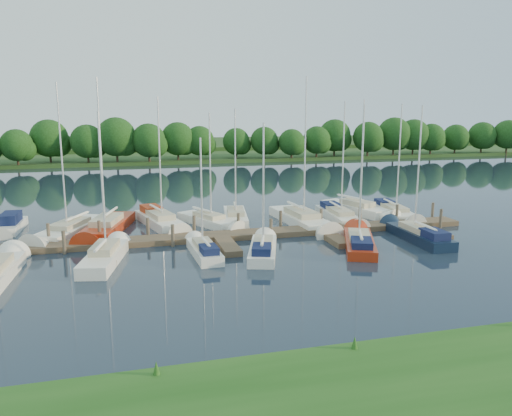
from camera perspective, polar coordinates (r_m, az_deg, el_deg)
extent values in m
plane|color=#1A2234|center=(29.99, -1.27, -7.28)|extent=(260.00, 260.00, 0.00)
cube|color=#4E3D2C|center=(37.44, -4.16, -3.22)|extent=(40.00, 2.00, 0.40)
cube|color=#4E3D2C|center=(33.98, -16.61, -5.17)|extent=(1.20, 4.00, 0.40)
cube|color=#4E3D2C|center=(34.60, -3.23, -4.42)|extent=(1.20, 4.00, 0.40)
cube|color=#4E3D2C|center=(36.98, 9.02, -3.51)|extent=(1.20, 4.00, 0.40)
cube|color=#4E3D2C|center=(40.82, 19.36, -2.62)|extent=(1.20, 4.00, 0.40)
cylinder|color=#473D33|center=(38.39, -22.60, -3.09)|extent=(0.24, 0.24, 2.00)
cylinder|color=#473D33|center=(38.06, -17.44, -2.86)|extent=(0.24, 0.24, 2.00)
cylinder|color=#473D33|center=(38.04, -12.24, -2.60)|extent=(0.24, 0.24, 2.00)
cylinder|color=#473D33|center=(38.33, -7.08, -2.32)|extent=(0.24, 0.24, 2.00)
cylinder|color=#473D33|center=(38.93, -2.03, -2.03)|extent=(0.24, 0.24, 2.00)
cylinder|color=#473D33|center=(39.81, 2.82, -1.74)|extent=(0.24, 0.24, 2.00)
cylinder|color=#473D33|center=(40.98, 7.43, -1.45)|extent=(0.24, 0.24, 2.00)
cylinder|color=#473D33|center=(42.39, 11.76, -1.17)|extent=(0.24, 0.24, 2.00)
cylinder|color=#473D33|center=(44.03, 15.79, -0.90)|extent=(0.24, 0.24, 2.00)
cylinder|color=#473D33|center=(45.87, 19.51, -0.65)|extent=(0.24, 0.24, 2.00)
cylinder|color=#473D33|center=(35.73, -21.08, -4.00)|extent=(0.24, 0.24, 2.00)
cylinder|color=#473D33|center=(35.62, -9.48, -3.43)|extent=(0.24, 0.24, 2.00)
cylinder|color=#473D33|center=(36.94, 1.71, -2.75)|extent=(0.24, 0.24, 2.00)
cylinder|color=#473D33|center=(39.55, 11.76, -2.05)|extent=(0.24, 0.24, 2.00)
cylinder|color=#473D33|center=(43.22, 20.34, -1.40)|extent=(0.24, 0.24, 2.00)
cube|color=#234219|center=(103.28, -11.19, 5.88)|extent=(180.00, 30.00, 0.60)
cube|color=#2F5123|center=(128.13, -11.96, 7.02)|extent=(220.00, 40.00, 1.40)
cylinder|color=#38281C|center=(90.24, -26.21, 4.87)|extent=(0.36, 0.36, 2.71)
sphere|color=#16350E|center=(90.00, -26.40, 6.97)|extent=(6.33, 6.33, 6.33)
sphere|color=#16350E|center=(89.99, -25.47, 6.47)|extent=(4.52, 4.52, 4.52)
cylinder|color=#38281C|center=(92.75, -22.72, 5.21)|extent=(0.36, 0.36, 2.45)
sphere|color=#16350E|center=(92.53, -22.86, 7.05)|extent=(5.71, 5.71, 5.71)
sphere|color=#16350E|center=(92.62, -22.05, 6.61)|extent=(4.08, 4.08, 4.08)
cylinder|color=#38281C|center=(90.01, -19.63, 5.27)|extent=(0.36, 0.36, 2.42)
sphere|color=#16350E|center=(89.78, -19.75, 7.14)|extent=(5.65, 5.65, 5.65)
sphere|color=#16350E|center=(89.94, -18.94, 6.69)|extent=(4.04, 4.04, 4.04)
cylinder|color=#38281C|center=(89.14, -16.09, 5.36)|extent=(0.36, 0.36, 2.21)
sphere|color=#16350E|center=(88.93, -16.18, 7.08)|extent=(5.15, 5.15, 5.15)
sphere|color=#16350E|center=(89.16, -15.44, 6.66)|extent=(3.68, 3.68, 3.68)
cylinder|color=#38281C|center=(91.50, -11.66, 5.83)|extent=(0.36, 0.36, 2.61)
sphere|color=#16350E|center=(91.27, -11.74, 7.82)|extent=(6.08, 6.08, 6.08)
sphere|color=#16350E|center=(91.60, -10.91, 7.32)|extent=(4.35, 4.35, 4.35)
cylinder|color=#38281C|center=(90.54, -9.07, 5.82)|extent=(0.36, 0.36, 2.46)
sphere|color=#16350E|center=(90.32, -9.13, 7.71)|extent=(5.73, 5.73, 5.73)
sphere|color=#16350E|center=(90.70, -8.35, 7.23)|extent=(4.09, 4.09, 4.09)
cylinder|color=#38281C|center=(92.97, -6.18, 6.05)|extent=(0.36, 0.36, 2.52)
sphere|color=#16350E|center=(92.75, -6.22, 7.94)|extent=(5.88, 5.88, 5.88)
sphere|color=#16350E|center=(93.19, -5.46, 7.45)|extent=(4.20, 4.20, 4.20)
cylinder|color=#38281C|center=(92.21, -3.10, 6.05)|extent=(0.36, 0.36, 2.52)
sphere|color=#16350E|center=(91.98, -3.12, 7.96)|extent=(5.88, 5.88, 5.88)
sphere|color=#16350E|center=(92.49, -2.37, 7.47)|extent=(4.20, 4.20, 4.20)
cylinder|color=#38281C|center=(93.94, 0.67, 6.02)|extent=(0.36, 0.36, 2.06)
sphere|color=#16350E|center=(93.74, 0.68, 7.55)|extent=(4.80, 4.80, 4.80)
sphere|color=#16350E|center=(94.26, 1.25, 7.15)|extent=(3.43, 3.43, 3.43)
cylinder|color=#38281C|center=(94.45, 4.01, 6.22)|extent=(0.36, 0.36, 2.69)
sphere|color=#16350E|center=(94.22, 4.04, 8.21)|extent=(6.28, 6.28, 6.28)
sphere|color=#16350E|center=(94.90, 4.77, 7.68)|extent=(4.49, 4.49, 4.49)
cylinder|color=#38281C|center=(95.71, 7.22, 6.21)|extent=(0.36, 0.36, 2.65)
sphere|color=#16350E|center=(95.49, 7.27, 8.15)|extent=(6.19, 6.19, 6.19)
sphere|color=#16350E|center=(96.23, 7.95, 7.63)|extent=(4.42, 4.42, 4.42)
cylinder|color=#38281C|center=(97.77, 9.60, 6.20)|extent=(0.36, 0.36, 2.49)
sphere|color=#16350E|center=(97.56, 9.66, 7.98)|extent=(5.82, 5.82, 5.82)
sphere|color=#16350E|center=(98.31, 10.26, 7.50)|extent=(4.16, 4.16, 4.16)
cylinder|color=#38281C|center=(99.02, 11.94, 6.18)|extent=(0.36, 0.36, 2.52)
sphere|color=#16350E|center=(98.81, 12.01, 7.96)|extent=(5.88, 5.88, 5.88)
sphere|color=#16350E|center=(99.61, 12.59, 7.48)|extent=(4.20, 4.20, 4.20)
cylinder|color=#38281C|center=(102.29, 14.60, 6.13)|extent=(0.36, 0.36, 2.22)
sphere|color=#16350E|center=(102.11, 14.67, 7.65)|extent=(5.17, 5.17, 5.17)
sphere|color=#16350E|center=(102.87, 15.14, 7.23)|extent=(3.69, 3.69, 3.69)
cylinder|color=#38281C|center=(107.05, 17.02, 6.30)|extent=(0.36, 0.36, 2.52)
sphere|color=#16350E|center=(106.86, 17.12, 7.94)|extent=(5.88, 5.88, 5.88)
sphere|color=#16350E|center=(107.74, 17.61, 7.49)|extent=(4.20, 4.20, 4.20)
cylinder|color=#38281C|center=(108.53, 18.96, 6.33)|extent=(0.36, 0.36, 2.86)
sphere|color=#16350E|center=(108.33, 19.08, 8.17)|extent=(6.68, 6.68, 6.68)
sphere|color=#16350E|center=(109.34, 19.62, 7.66)|extent=(4.77, 4.77, 4.77)
cylinder|color=#38281C|center=(112.81, 21.06, 6.28)|extent=(0.36, 0.36, 2.56)
sphere|color=#16350E|center=(112.62, 21.17, 7.87)|extent=(5.98, 5.98, 5.98)
sphere|color=#16350E|center=(113.58, 21.61, 7.42)|extent=(4.27, 4.27, 4.27)
cylinder|color=#38281C|center=(115.49, 23.32, 6.08)|extent=(0.36, 0.36, 2.04)
sphere|color=#16350E|center=(115.33, 23.42, 7.31)|extent=(4.75, 4.75, 4.75)
sphere|color=#16350E|center=(116.15, 23.73, 6.97)|extent=(3.40, 3.40, 3.40)
cylinder|color=#38281C|center=(117.55, 25.65, 6.07)|extent=(0.36, 0.36, 2.47)
sphere|color=#16350E|center=(117.37, 25.77, 7.54)|extent=(5.76, 5.76, 5.76)
sphere|color=#16350E|center=(118.37, 26.14, 7.13)|extent=(4.12, 4.12, 4.12)
cube|color=white|center=(44.38, -26.17, -2.14)|extent=(1.72, 4.87, 1.02)
cone|color=white|center=(42.09, -26.87, -2.88)|extent=(0.83, 1.47, 0.80)
cube|color=#121A3F|center=(44.21, -26.26, -1.11)|extent=(1.34, 2.69, 0.91)
cube|color=white|center=(41.57, -20.18, -2.51)|extent=(5.41, 8.19, 1.05)
cone|color=white|center=(38.29, -23.17, -3.87)|extent=(2.20, 3.01, 1.12)
cube|color=#B7AB8D|center=(41.09, -20.52, -1.73)|extent=(3.04, 3.97, 0.48)
cylinder|color=silver|center=(39.97, -21.33, 5.50)|extent=(0.12, 0.12, 10.79)
cylinder|color=silver|center=(42.02, -19.73, -0.87)|extent=(1.61, 3.30, 0.10)
cylinder|color=white|center=(42.02, -19.73, -0.87)|extent=(1.53, 2.98, 0.20)
cube|color=#9F270E|center=(41.37, -16.48, -2.34)|extent=(4.36, 8.50, 1.25)
cone|color=#9F270E|center=(37.59, -18.25, -3.79)|extent=(1.86, 3.07, 1.15)
cube|color=#B7AB8D|center=(40.81, -16.70, -1.36)|extent=(2.63, 4.01, 0.57)
cylinder|color=silver|center=(39.64, -17.31, 6.09)|extent=(0.12, 0.12, 11.05)
cylinder|color=silver|center=(41.87, -16.25, -0.39)|extent=(1.06, 3.58, 0.10)
cylinder|color=white|center=(41.87, -16.25, -0.39)|extent=(1.05, 3.21, 0.20)
cube|color=white|center=(42.43, -10.99, -1.75)|extent=(3.82, 7.49, 1.19)
cone|color=white|center=(39.12, -9.26, -2.78)|extent=(1.63, 2.70, 1.01)
cube|color=#B7AB8D|center=(41.93, -10.87, -0.81)|extent=(2.30, 3.53, 0.54)
cube|color=#983216|center=(44.12, -11.89, -0.11)|extent=(1.93, 2.46, 0.60)
cylinder|color=silver|center=(40.89, -10.95, 5.56)|extent=(0.12, 0.12, 9.74)
cylinder|color=silver|center=(42.85, -11.37, 0.02)|extent=(0.94, 3.16, 0.10)
cylinder|color=white|center=(42.85, -11.37, 0.02)|extent=(0.94, 2.84, 0.20)
cube|color=white|center=(42.15, -5.65, -1.68)|extent=(4.43, 6.51, 1.04)
cone|color=white|center=(39.66, -2.96, -2.46)|extent=(1.79, 2.40, 0.89)
cube|color=#B7AB8D|center=(41.75, -5.41, -0.87)|extent=(2.47, 3.17, 0.47)
cylinder|color=silver|center=(40.83, -5.26, 4.78)|extent=(0.12, 0.12, 8.61)
cylinder|color=silver|center=(42.44, -6.18, -0.17)|extent=(1.36, 2.62, 0.10)
cylinder|color=white|center=(42.44, -6.18, -0.17)|extent=(1.31, 2.38, 0.20)
cube|color=white|center=(43.47, -2.37, -1.24)|extent=(2.92, 6.82, 1.08)
cone|color=white|center=(40.26, -2.13, -2.24)|extent=(1.30, 2.43, 0.92)
cube|color=#B7AB8D|center=(43.01, -2.36, -0.44)|extent=(1.86, 3.16, 0.49)
cylinder|color=silver|center=(42.02, -2.38, 5.23)|extent=(0.12, 0.12, 8.92)
cylinder|color=silver|center=(43.90, -2.43, 0.32)|extent=(0.59, 2.95, 0.10)
cylinder|color=white|center=(43.90, -2.43, 0.32)|extent=(0.64, 2.64, 0.20)
cube|color=white|center=(42.59, 5.00, -1.53)|extent=(3.02, 8.53, 1.23)
cone|color=white|center=(38.93, 7.55, -2.80)|extent=(1.41, 3.02, 1.17)
cube|color=#B7AB8D|center=(42.05, 5.25, -0.58)|extent=(2.06, 3.90, 0.56)
cylinder|color=silver|center=(40.90, 5.64, 6.84)|extent=(0.12, 0.12, 11.30)
cylinder|color=silver|center=(43.08, 4.56, 0.32)|extent=(0.41, 3.76, 0.10)
cylinder|color=white|center=(43.08, 4.56, 0.32)|extent=(0.47, 3.35, 0.20)
cube|color=white|center=(44.38, 9.37, -1.12)|extent=(2.42, 7.15, 1.04)
cone|color=white|center=(41.19, 11.08, -2.14)|extent=(1.14, 2.52, 0.99)
cube|color=#B7AB8D|center=(43.93, 9.55, -0.38)|extent=(1.68, 3.26, 0.47)
cube|color=#121A3F|center=(46.05, 8.54, 0.30)|extent=(1.51, 2.20, 0.52)
cylinder|color=silver|center=(42.92, 9.92, 5.56)|extent=(0.12, 0.12, 9.51)
cylinder|color=silver|center=(44.82, 9.10, 0.35)|extent=(0.30, 3.17, 0.10)
cylinder|color=white|center=(44.82, 9.10, 0.35)|extent=(0.38, 2.82, 0.20)
cube|color=white|center=(47.53, 11.14, -0.36)|extent=(4.24, 7.36, 1.25)
cone|color=white|center=(45.17, 14.34, -1.11)|extent=(1.76, 2.68, 0.99)
cube|color=#B7AB8D|center=(47.13, 11.49, 0.54)|extent=(2.47, 3.51, 0.57)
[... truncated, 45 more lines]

